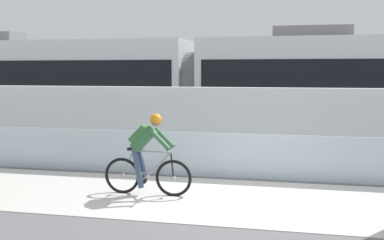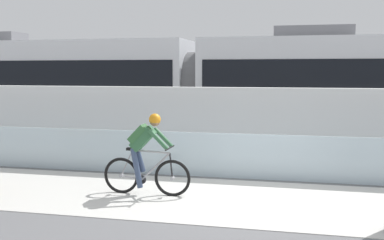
{
  "view_description": "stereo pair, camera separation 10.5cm",
  "coord_description": "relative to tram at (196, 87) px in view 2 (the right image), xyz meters",
  "views": [
    {
      "loc": [
        0.97,
        -8.68,
        2.42
      ],
      "look_at": [
        -1.48,
        2.35,
        1.25
      ],
      "focal_mm": 44.31,
      "sensor_mm": 36.0,
      "label": 1
    },
    {
      "loc": [
        1.07,
        -8.66,
        2.42
      ],
      "look_at": [
        -1.48,
        2.35,
        1.25
      ],
      "focal_mm": 44.31,
      "sensor_mm": 36.0,
      "label": 2
    }
  ],
  "objects": [
    {
      "name": "bike_path_deck",
      "position": [
        2.4,
        -6.85,
        -1.89
      ],
      "size": [
        32.0,
        3.2,
        0.01
      ],
      "primitive_type": "cube",
      "color": "silver",
      "rests_on": "ground"
    },
    {
      "name": "tram_rail_far",
      "position": [
        2.4,
        0.72,
        -1.89
      ],
      "size": [
        32.0,
        0.08,
        0.01
      ],
      "primitive_type": "cube",
      "color": "#595654",
      "rests_on": "ground"
    },
    {
      "name": "glass_parapet",
      "position": [
        2.4,
        -5.0,
        -1.38
      ],
      "size": [
        32.0,
        0.05,
        1.02
      ],
      "primitive_type": "cube",
      "color": "silver",
      "rests_on": "ground"
    },
    {
      "name": "concrete_barrier_wall",
      "position": [
        2.4,
        -3.2,
        -0.9
      ],
      "size": [
        32.0,
        0.36,
        2.0
      ],
      "primitive_type": "cube",
      "color": "white",
      "rests_on": "ground"
    },
    {
      "name": "tram_rail_near",
      "position": [
        2.4,
        -0.72,
        -1.89
      ],
      "size": [
        32.0,
        0.08,
        0.01
      ],
      "primitive_type": "cube",
      "color": "#595654",
      "rests_on": "ground"
    },
    {
      "name": "tram",
      "position": [
        0.0,
        0.0,
        0.0
      ],
      "size": [
        22.56,
        2.54,
        3.81
      ],
      "color": "silver",
      "rests_on": "ground"
    },
    {
      "name": "ground_plane",
      "position": [
        2.4,
        -6.85,
        -1.89
      ],
      "size": [
        200.0,
        200.0,
        0.0
      ],
      "primitive_type": "plane",
      "color": "slate"
    },
    {
      "name": "cyclist_on_bike",
      "position": [
        0.54,
        -6.85,
        -1.09
      ],
      "size": [
        1.77,
        0.58,
        1.61
      ],
      "color": "black",
      "rests_on": "ground"
    }
  ]
}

